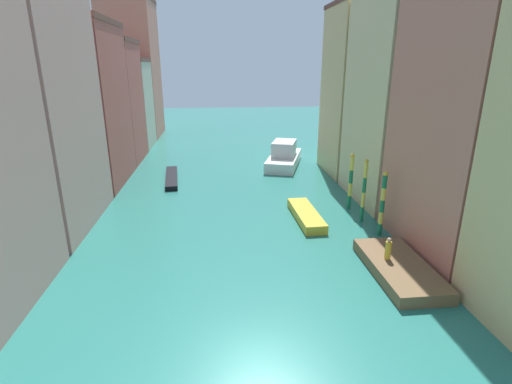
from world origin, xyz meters
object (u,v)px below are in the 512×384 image
(mooring_pole_0, at_px, (382,203))
(gondola_black, at_px, (172,178))
(waterfront_dock, at_px, (399,268))
(mooring_pole_2, at_px, (351,181))
(person_on_dock, at_px, (388,249))
(vaporetto_white, at_px, (284,156))
(motorboat_0, at_px, (306,215))
(mooring_pole_1, at_px, (364,190))

(mooring_pole_0, bearing_deg, gondola_black, 136.22)
(waterfront_dock, distance_m, mooring_pole_2, 11.41)
(waterfront_dock, height_order, gondola_black, waterfront_dock)
(mooring_pole_0, relative_size, gondola_black, 0.59)
(waterfront_dock, bearing_deg, mooring_pole_2, 86.49)
(person_on_dock, xyz_separation_m, gondola_black, (-15.15, 20.97, -1.12))
(waterfront_dock, relative_size, vaporetto_white, 0.70)
(vaporetto_white, distance_m, motorboat_0, 17.66)
(mooring_pole_0, distance_m, gondola_black, 23.32)
(person_on_dock, distance_m, vaporetto_white, 26.12)
(mooring_pole_0, xyz_separation_m, mooring_pole_1, (-0.36, 2.72, 0.12))
(mooring_pole_0, bearing_deg, person_on_dock, -108.21)
(waterfront_dock, distance_m, gondola_black, 26.66)
(motorboat_0, bearing_deg, person_on_dock, -69.88)
(mooring_pole_2, xyz_separation_m, motorboat_0, (-4.31, -2.14, -2.14))
(person_on_dock, bearing_deg, mooring_pole_1, 80.62)
(mooring_pole_2, distance_m, gondola_black, 19.51)
(mooring_pole_1, height_order, motorboat_0, mooring_pole_1)
(waterfront_dock, height_order, vaporetto_white, vaporetto_white)
(mooring_pole_2, relative_size, vaporetto_white, 0.49)
(waterfront_dock, bearing_deg, vaporetto_white, 95.18)
(person_on_dock, distance_m, mooring_pole_2, 10.72)
(mooring_pole_1, bearing_deg, mooring_pole_0, -82.54)
(gondola_black, bearing_deg, mooring_pole_2, -32.39)
(motorboat_0, bearing_deg, mooring_pole_1, -10.69)
(waterfront_dock, xyz_separation_m, motorboat_0, (-3.63, 9.04, -0.01))
(mooring_pole_0, xyz_separation_m, vaporetto_white, (-3.50, 21.14, -1.35))
(waterfront_dock, height_order, mooring_pole_1, mooring_pole_1)
(person_on_dock, relative_size, gondola_black, 0.17)
(motorboat_0, bearing_deg, mooring_pole_2, 26.42)
(waterfront_dock, xyz_separation_m, gondola_black, (-15.68, 21.57, -0.11))
(gondola_black, bearing_deg, person_on_dock, -54.16)
(waterfront_dock, distance_m, person_on_dock, 1.28)
(mooring_pole_0, bearing_deg, vaporetto_white, 99.39)
(waterfront_dock, height_order, person_on_dock, person_on_dock)
(vaporetto_white, height_order, gondola_black, vaporetto_white)
(mooring_pole_2, bearing_deg, motorboat_0, -153.58)
(mooring_pole_2, bearing_deg, vaporetto_white, 101.34)
(person_on_dock, bearing_deg, mooring_pole_2, 83.44)
(mooring_pole_1, distance_m, gondola_black, 21.28)
(mooring_pole_0, distance_m, motorboat_0, 6.26)
(mooring_pole_2, bearing_deg, waterfront_dock, -93.51)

